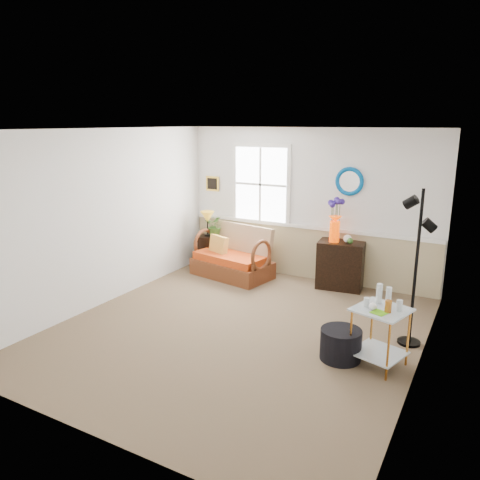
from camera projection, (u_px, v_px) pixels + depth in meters
The scene contains 19 objects.
floor at pixel (237, 330), 6.21m from camera, with size 4.50×5.00×0.01m, color brown.
ceiling at pixel (237, 129), 5.58m from camera, with size 4.50×5.00×0.01m, color white.
walls at pixel (237, 235), 5.90m from camera, with size 4.51×5.01×2.60m.
wainscot at pixel (306, 253), 8.21m from camera, with size 4.46×0.02×0.90m, color tan.
chair_rail at pixel (307, 227), 8.08m from camera, with size 4.46×0.04×0.06m, color white.
window at pixel (261, 184), 8.34m from camera, with size 1.14×0.06×1.44m, color white, non-canonical shape.
picture at pixel (213, 184), 8.84m from camera, with size 0.28×0.03×0.28m, color gold.
mirror at pixel (350, 181), 7.56m from camera, with size 0.47×0.47×0.07m, color #0273AE.
loveseat at pixel (232, 252), 8.27m from camera, with size 1.37×0.78×0.90m, color brown, non-canonical shape.
throw_pillow at pixel (218, 247), 8.37m from camera, with size 0.42×0.10×0.42m, color orange, non-canonical shape.
lamp_stand at pixel (209, 251), 8.86m from camera, with size 0.34×0.34×0.60m, color black, non-canonical shape.
table_lamp at pixel (208, 224), 8.70m from camera, with size 0.26×0.26×0.47m, color #BF8A1F, non-canonical shape.
potted_plant at pixel (215, 228), 8.71m from camera, with size 0.36×0.40×0.31m, color #386826.
cabinet at pixel (341, 265), 7.71m from camera, with size 0.73×0.47×0.79m, color black, non-canonical shape.
flower_vase at pixel (335, 220), 7.53m from camera, with size 0.21×0.21×0.71m, color #E23B00, non-canonical shape.
side_table at pixel (379, 337), 5.23m from camera, with size 0.54×0.54×0.69m, color #B56E21, non-canonical shape.
tabletop_items at pixel (383, 299), 5.13m from camera, with size 0.39×0.39×0.23m, color silver, non-canonical shape.
floor_lamp at pixel (416, 269), 5.60m from camera, with size 0.28×0.28×1.94m, color black, non-canonical shape.
ottoman at pixel (341, 344), 5.41m from camera, with size 0.48×0.48×0.37m, color black.
Camera 1 is at (2.80, -5.00, 2.69)m, focal length 35.00 mm.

